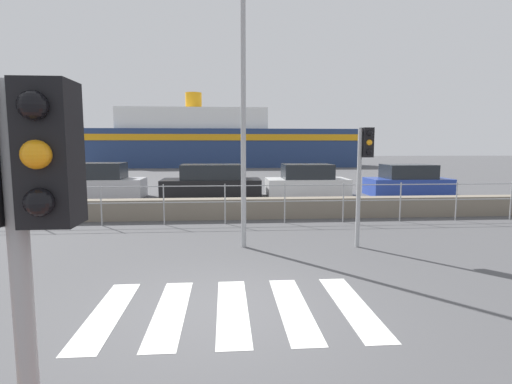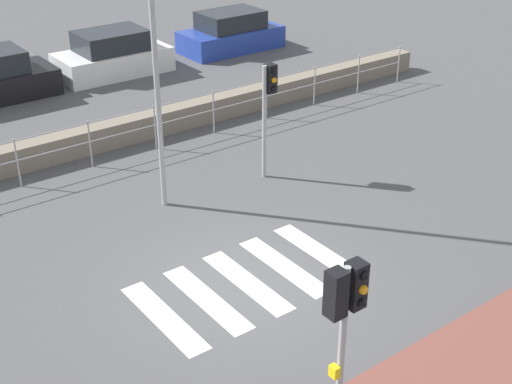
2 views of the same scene
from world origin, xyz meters
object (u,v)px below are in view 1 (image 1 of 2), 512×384
Objects in this scene: traffic_light_far at (364,160)px; streetlamp at (243,71)px; parked_car_blue at (408,182)px; parked_car_silver at (95,183)px; parked_car_white at (307,182)px; parked_car_black at (211,183)px; traffic_light_near at (16,207)px; ferry_boat at (219,142)px.

traffic_light_far is 3.41m from streetlamp.
streetlamp is 1.71× the size of parked_car_blue.
parked_car_silver is 9.72m from parked_car_white.
streetlamp reaches higher than parked_car_black.
traffic_light_near is 0.60× the size of parked_car_black.
parked_car_silver is 14.65m from parked_car_blue.
parked_car_silver reaches higher than parked_car_blue.
traffic_light_near is at bearing -91.19° from parked_car_black.
ferry_boat is 6.30× the size of parked_car_black.
parked_car_silver is 0.95× the size of parked_car_black.
traffic_light_far is 0.65× the size of parked_car_silver.
streetlamp reaches higher than traffic_light_near.
parked_car_blue is (5.56, 9.49, -1.43)m from traffic_light_far.
traffic_light_far is at bearing -120.36° from parked_car_blue.
parked_car_white is at bearing 0.00° from parked_car_silver.
traffic_light_far is at bearing -0.79° from streetlamp.
traffic_light_near reaches higher than parked_car_blue.
ferry_boat is 27.15m from parked_car_black.
traffic_light_near is 0.63× the size of parked_car_silver.
parked_car_white is at bearing 180.00° from parked_car_blue.
parked_car_blue is at bearing -0.00° from parked_car_white.
traffic_light_far is 0.62× the size of parked_car_black.
traffic_light_far is 0.74× the size of parked_car_white.
traffic_light_near is 17.31m from parked_car_white.
parked_car_silver is at bearing -180.00° from parked_car_blue.
traffic_light_near is 0.70× the size of parked_car_blue.
streetlamp reaches higher than parked_car_blue.
streetlamp is at bearing -131.44° from parked_car_blue.
streetlamp is 13.06m from parked_car_blue.
traffic_light_far is 10.34m from parked_car_black.
parked_car_white is (0.64, 9.49, -1.42)m from traffic_light_far.
ferry_boat reaches higher than streetlamp.
ferry_boat is (-3.91, 36.56, 0.65)m from traffic_light_far.
ferry_boat is 27.63m from parked_car_silver.
streetlamp is (-2.78, 0.04, 1.97)m from traffic_light_far.
traffic_light_far reaches higher than parked_car_blue.
ferry_boat is at bearing 99.55° from parked_car_white.
parked_car_blue is at bearing 0.00° from parked_car_black.
parked_car_silver is (-4.88, 16.55, -1.43)m from traffic_light_near.
traffic_light_far is 0.73× the size of parked_car_blue.
streetlamp is 1.53× the size of parked_car_silver.
traffic_light_near is 7.49m from streetlamp.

